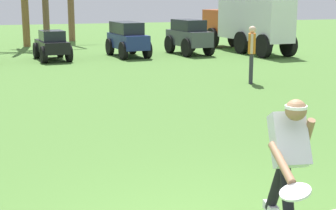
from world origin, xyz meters
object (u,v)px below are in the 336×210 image
(parked_car_slot_f, at_px, (189,36))
(frisbee_thrower, at_px, (288,156))
(parked_car_slot_e, at_px, (127,38))
(teammate_near_sideline, at_px, (252,49))
(box_truck, at_px, (247,22))
(frisbee_in_flight, at_px, (295,192))
(parked_car_slot_d, at_px, (52,45))

(parked_car_slot_f, bearing_deg, frisbee_thrower, -107.29)
(parked_car_slot_e, relative_size, parked_car_slot_f, 1.01)
(teammate_near_sideline, bearing_deg, box_truck, 63.83)
(frisbee_in_flight, distance_m, parked_car_slot_f, 16.77)
(frisbee_thrower, xyz_separation_m, frisbee_in_flight, (-0.32, -0.65, -0.10))
(frisbee_in_flight, height_order, box_truck, box_truck)
(parked_car_slot_e, xyz_separation_m, parked_car_slot_f, (2.56, -0.04, 0.02))
(parked_car_slot_d, distance_m, box_truck, 8.23)
(parked_car_slot_d, height_order, parked_car_slot_f, parked_car_slot_f)
(parked_car_slot_d, xyz_separation_m, parked_car_slot_f, (5.50, 0.23, 0.18))
(frisbee_thrower, bearing_deg, frisbee_in_flight, -116.04)
(teammate_near_sideline, xyz_separation_m, parked_car_slot_f, (0.91, 7.17, -0.20))
(frisbee_in_flight, relative_size, parked_car_slot_f, 0.13)
(frisbee_thrower, relative_size, parked_car_slot_e, 0.56)
(frisbee_in_flight, height_order, teammate_near_sideline, teammate_near_sideline)
(teammate_near_sideline, distance_m, parked_car_slot_f, 7.23)
(frisbee_in_flight, relative_size, box_truck, 0.05)
(parked_car_slot_d, bearing_deg, box_truck, 2.70)
(parked_car_slot_e, xyz_separation_m, box_truck, (5.25, 0.12, 0.51))
(teammate_near_sideline, bearing_deg, parked_car_slot_f, 82.80)
(parked_car_slot_d, bearing_deg, parked_car_slot_e, 5.19)
(parked_car_slot_d, bearing_deg, teammate_near_sideline, -56.51)
(frisbee_in_flight, xyz_separation_m, parked_car_slot_f, (5.09, 15.98, 0.06))
(box_truck, bearing_deg, teammate_near_sideline, -116.17)
(frisbee_in_flight, bearing_deg, box_truck, 64.26)
(frisbee_in_flight, relative_size, parked_car_slot_d, 0.14)
(parked_car_slot_e, bearing_deg, frisbee_in_flight, -98.99)
(teammate_near_sideline, xyz_separation_m, parked_car_slot_e, (-1.65, 7.21, -0.22))
(teammate_near_sideline, height_order, parked_car_slot_d, teammate_near_sideline)
(parked_car_slot_e, bearing_deg, box_truck, 1.30)
(frisbee_thrower, height_order, parked_car_slot_d, frisbee_thrower)
(parked_car_slot_f, bearing_deg, frisbee_in_flight, -107.66)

